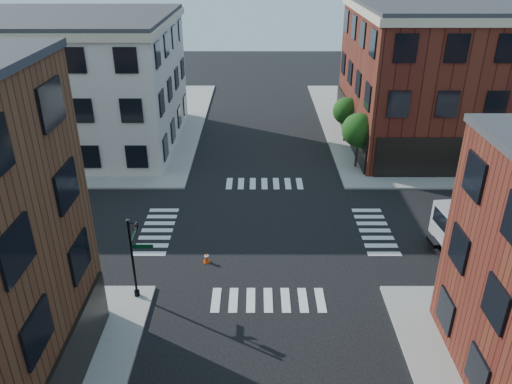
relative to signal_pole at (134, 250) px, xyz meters
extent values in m
plane|color=black|center=(6.72, 6.68, -2.86)|extent=(120.00, 120.00, 0.00)
cube|color=gray|center=(27.72, 27.68, -2.78)|extent=(30.00, 30.00, 0.15)
cube|color=gray|center=(-14.28, 27.68, -2.78)|extent=(30.00, 30.00, 0.15)
cube|color=#4B1912|center=(27.22, 22.68, 3.14)|extent=(25.00, 16.00, 12.00)
cube|color=beige|center=(-12.28, 22.68, 2.64)|extent=(22.00, 16.00, 11.00)
cylinder|color=black|center=(14.22, 16.68, -1.97)|extent=(0.18, 0.18, 1.47)
cylinder|color=black|center=(14.22, 16.68, -1.24)|extent=(0.12, 0.12, 1.47)
sphere|color=#10350E|center=(14.22, 16.68, 0.44)|extent=(2.69, 2.69, 2.69)
sphere|color=#10350E|center=(14.47, 16.58, -0.10)|extent=(1.85, 1.85, 1.85)
cylinder|color=black|center=(14.22, 22.68, -2.04)|extent=(0.18, 0.18, 1.33)
cylinder|color=black|center=(14.22, 22.68, -1.38)|extent=(0.12, 0.12, 1.33)
sphere|color=#10350E|center=(14.22, 22.68, 0.14)|extent=(2.43, 2.43, 2.43)
sphere|color=#10350E|center=(14.47, 22.58, -0.35)|extent=(1.67, 1.67, 1.67)
cylinder|color=black|center=(-0.08, -0.12, -0.56)|extent=(0.12, 0.12, 4.60)
cylinder|color=black|center=(-0.08, -0.12, -2.56)|extent=(0.28, 0.28, 0.30)
cube|color=#053819|center=(0.47, -0.12, 0.29)|extent=(1.10, 0.03, 0.22)
cube|color=#053819|center=(-0.08, 0.43, 0.54)|extent=(0.03, 1.10, 0.22)
imported|color=black|center=(0.27, -0.02, 1.04)|extent=(0.22, 0.18, 1.10)
imported|color=black|center=(-0.18, 0.23, 1.04)|extent=(0.18, 0.22, 1.10)
cube|color=maroon|center=(21.82, 6.34, -0.64)|extent=(2.32, 0.28, 0.74)
cube|color=#AEAEB0|center=(17.96, 4.59, -1.22)|extent=(2.36, 2.74, 2.11)
cube|color=black|center=(16.96, 4.49, -0.85)|extent=(0.31, 2.01, 0.95)
cube|color=black|center=(20.70, 4.88, -2.33)|extent=(8.52, 1.92, 0.26)
cylinder|color=black|center=(18.08, 3.49, -2.33)|extent=(1.09, 0.48, 1.06)
cylinder|color=black|center=(17.85, 5.70, -2.33)|extent=(1.09, 0.48, 1.06)
cylinder|color=black|center=(21.63, 6.09, -2.33)|extent=(1.09, 0.48, 1.06)
cube|color=#D73E09|center=(3.23, 3.12, -2.84)|extent=(0.42, 0.42, 0.04)
cone|color=#D73E09|center=(3.23, 3.12, -2.54)|extent=(0.40, 0.40, 0.64)
cylinder|color=white|center=(3.23, 3.12, -2.45)|extent=(0.25, 0.25, 0.07)
camera|label=1|loc=(6.12, -20.89, 13.64)|focal=35.00mm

